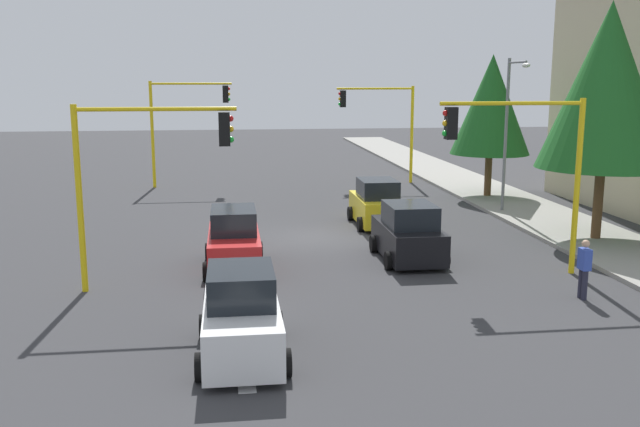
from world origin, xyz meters
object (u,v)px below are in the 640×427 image
tree_roadside_mid (491,105)px  traffic_signal_far_right (183,113)px  car_black (408,234)px  car_white (242,317)px  car_yellow (377,204)px  car_red (234,242)px  pedestrian_crossing (584,267)px  traffic_signal_near_right (144,159)px  traffic_signal_far_left (382,115)px  traffic_signal_near_left (523,151)px  tree_roadside_near (607,86)px  street_lamp_curbside (510,119)px

tree_roadside_mid → traffic_signal_far_right: bearing=-110.9°
car_black → car_white: (7.73, -5.80, -0.00)m
car_yellow → car_white: size_ratio=0.98×
car_red → pedestrian_crossing: 10.64m
traffic_signal_near_right → car_red: (-1.88, 2.50, -2.94)m
traffic_signal_far_left → pedestrian_crossing: (22.55, 0.82, -3.12)m
traffic_signal_far_left → traffic_signal_near_left: 20.00m
pedestrian_crossing → traffic_signal_near_left: bearing=-161.6°
tree_roadside_near → pedestrian_crossing: 9.11m
traffic_signal_far_left → pedestrian_crossing: size_ratio=3.35×
street_lamp_curbside → car_yellow: size_ratio=1.86×
traffic_signal_far_left → tree_roadside_mid: size_ratio=0.78×
car_black → traffic_signal_far_left: bearing=170.5°
car_red → tree_roadside_mid: bearing=132.7°
traffic_signal_far_right → car_red: size_ratio=1.46×
traffic_signal_far_left → tree_roadside_mid: (6.00, 4.30, 0.77)m
traffic_signal_near_left → tree_roadside_mid: (-14.00, 4.33, 0.88)m
street_lamp_curbside → car_black: size_ratio=1.82×
street_lamp_curbside → pedestrian_crossing: street_lamp_curbside is taller
car_white → pedestrian_crossing: car_white is taller
tree_roadside_mid → car_yellow: tree_roadside_mid is taller
traffic_signal_far_right → street_lamp_curbside: (10.39, 14.94, 0.13)m
tree_roadside_near → car_yellow: size_ratio=2.35×
tree_roadside_near → car_white: tree_roadside_near is taller
traffic_signal_near_right → tree_roadside_near: (-4.00, 16.15, 1.99)m
street_lamp_curbside → car_black: (7.33, -6.46, -3.45)m
traffic_signal_near_left → tree_roadside_near: size_ratio=0.62×
traffic_signal_far_left → street_lamp_curbside: size_ratio=0.81×
traffic_signal_near_right → car_white: 6.71m
traffic_signal_far_right → car_red: bearing=8.1°
car_yellow → car_white: bearing=-23.7°
traffic_signal_far_right → tree_roadside_mid: tree_roadside_mid is taller
street_lamp_curbside → car_red: street_lamp_curbside is taller
car_white → street_lamp_curbside: bearing=140.9°
traffic_signal_far_right → tree_roadside_near: tree_roadside_near is taller
street_lamp_curbside → car_red: size_ratio=1.71×
street_lamp_curbside → car_red: (7.74, -12.36, -3.45)m
tree_roadside_near → traffic_signal_near_left: bearing=-50.4°
traffic_signal_near_right → car_black: traffic_signal_near_right is taller
car_white → pedestrian_crossing: (-2.90, 9.58, 0.01)m
traffic_signal_far_left → tree_roadside_near: tree_roadside_near is taller
car_red → car_yellow: (-6.18, 6.03, -0.00)m
tree_roadside_near → traffic_signal_far_left: bearing=-163.3°
street_lamp_curbside → tree_roadside_mid: 4.48m
traffic_signal_near_right → tree_roadside_mid: (-14.00, 15.65, 0.96)m
traffic_signal_far_left → car_red: 20.41m
tree_roadside_near → car_red: (2.12, -13.66, -4.93)m
traffic_signal_far_right → car_yellow: traffic_signal_far_right is taller
tree_roadside_near → car_red: tree_roadside_near is taller
traffic_signal_near_right → traffic_signal_far_right: size_ratio=0.90×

